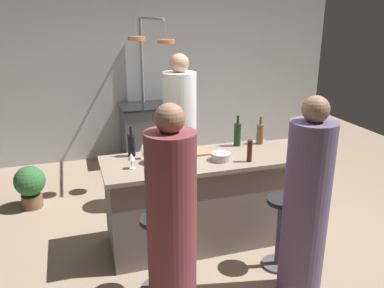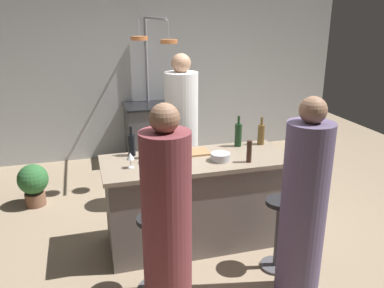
{
  "view_description": "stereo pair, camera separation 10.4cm",
  "coord_description": "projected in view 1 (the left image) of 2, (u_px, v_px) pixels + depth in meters",
  "views": [
    {
      "loc": [
        -1.11,
        -3.38,
        2.24
      ],
      "look_at": [
        0.0,
        0.15,
        1.0
      ],
      "focal_mm": 37.22,
      "sensor_mm": 36.0,
      "label": 1
    },
    {
      "loc": [
        -1.01,
        -3.41,
        2.24
      ],
      "look_at": [
        0.0,
        0.15,
        1.0
      ],
      "focal_mm": 37.22,
      "sensor_mm": 36.0,
      "label": 2
    }
  ],
  "objects": [
    {
      "name": "wine_glass_by_chef",
      "position": [
        131.0,
        157.0,
        3.53
      ],
      "size": [
        0.07,
        0.07,
        0.15
      ],
      "color": "silver",
      "rests_on": "kitchen_island"
    },
    {
      "name": "guest_right",
      "position": [
        306.0,
        209.0,
        3.1
      ],
      "size": [
        0.35,
        0.35,
        1.67
      ],
      "color": "#594C6B",
      "rests_on": "ground_plane"
    },
    {
      "name": "wine_bottle_dark",
      "position": [
        131.0,
        145.0,
        3.84
      ],
      "size": [
        0.07,
        0.07,
        0.29
      ],
      "color": "black",
      "rests_on": "kitchen_island"
    },
    {
      "name": "pepper_mill",
      "position": [
        250.0,
        151.0,
        3.7
      ],
      "size": [
        0.05,
        0.05,
        0.21
      ],
      "primitive_type": "cylinder",
      "color": "#382319",
      "rests_on": "kitchen_island"
    },
    {
      "name": "wine_glass_near_left_guest",
      "position": [
        143.0,
        148.0,
        3.77
      ],
      "size": [
        0.07,
        0.07,
        0.15
      ],
      "color": "silver",
      "rests_on": "kitchen_island"
    },
    {
      "name": "bar_stool_right",
      "position": [
        280.0,
        230.0,
        3.57
      ],
      "size": [
        0.28,
        0.28,
        0.68
      ],
      "color": "#4C4C51",
      "rests_on": "ground_plane"
    },
    {
      "name": "mixing_bowl_ceramic",
      "position": [
        163.0,
        168.0,
        3.49
      ],
      "size": [
        0.15,
        0.15,
        0.06
      ],
      "primitive_type": "cylinder",
      "color": "silver",
      "rests_on": "kitchen_island"
    },
    {
      "name": "mixing_bowl_steel",
      "position": [
        221.0,
        157.0,
        3.75
      ],
      "size": [
        0.19,
        0.19,
        0.07
      ],
      "primitive_type": "cylinder",
      "color": "#B7B7BC",
      "rests_on": "kitchen_island"
    },
    {
      "name": "cutting_board",
      "position": [
        192.0,
        152.0,
        3.94
      ],
      "size": [
        0.32,
        0.22,
        0.02
      ],
      "primitive_type": "cube",
      "color": "#997047",
      "rests_on": "kitchen_island"
    },
    {
      "name": "ground_plane",
      "position": [
        196.0,
        241.0,
        4.09
      ],
      "size": [
        9.0,
        9.0,
        0.0
      ],
      "primitive_type": "plane",
      "color": "gray"
    },
    {
      "name": "overhead_pot_rack",
      "position": [
        147.0,
        60.0,
        5.4
      ],
      "size": [
        0.55,
        1.52,
        2.17
      ],
      "color": "gray",
      "rests_on": "ground_plane"
    },
    {
      "name": "bar_stool_left",
      "position": [
        157.0,
        251.0,
        3.25
      ],
      "size": [
        0.28,
        0.28,
        0.68
      ],
      "color": "#4C4C51",
      "rests_on": "ground_plane"
    },
    {
      "name": "back_wall",
      "position": [
        141.0,
        74.0,
        6.25
      ],
      "size": [
        6.4,
        0.16,
        2.6
      ],
      "primitive_type": "cube",
      "color": "#B2B7BC",
      "rests_on": "ground_plane"
    },
    {
      "name": "wine_bottle_red",
      "position": [
        237.0,
        134.0,
        4.13
      ],
      "size": [
        0.07,
        0.07,
        0.32
      ],
      "color": "#143319",
      "rests_on": "kitchen_island"
    },
    {
      "name": "wine_bottle_amber",
      "position": [
        260.0,
        133.0,
        4.2
      ],
      "size": [
        0.07,
        0.07,
        0.3
      ],
      "color": "brown",
      "rests_on": "kitchen_island"
    },
    {
      "name": "kitchen_island",
      "position": [
        197.0,
        201.0,
        3.94
      ],
      "size": [
        1.8,
        0.72,
        0.9
      ],
      "color": "slate",
      "rests_on": "ground_plane"
    },
    {
      "name": "mixing_bowl_blue",
      "position": [
        153.0,
        158.0,
        3.69
      ],
      "size": [
        0.17,
        0.17,
        0.08
      ],
      "primitive_type": "cylinder",
      "color": "#334C6B",
      "rests_on": "kitchen_island"
    },
    {
      "name": "guest_left",
      "position": [
        172.0,
        228.0,
        2.82
      ],
      "size": [
        0.36,
        0.36,
        1.68
      ],
      "color": "brown",
      "rests_on": "ground_plane"
    },
    {
      "name": "stove_range",
      "position": [
        148.0,
        133.0,
        6.16
      ],
      "size": [
        0.8,
        0.64,
        0.89
      ],
      "color": "#47474C",
      "rests_on": "ground_plane"
    },
    {
      "name": "chef",
      "position": [
        180.0,
        138.0,
        4.64
      ],
      "size": [
        0.38,
        0.38,
        1.8
      ],
      "color": "white",
      "rests_on": "ground_plane"
    },
    {
      "name": "potted_plant",
      "position": [
        30.0,
        184.0,
        4.7
      ],
      "size": [
        0.36,
        0.36,
        0.52
      ],
      "color": "brown",
      "rests_on": "ground_plane"
    },
    {
      "name": "wine_glass_near_right_guest",
      "position": [
        178.0,
        150.0,
        3.71
      ],
      "size": [
        0.07,
        0.07,
        0.15
      ],
      "color": "silver",
      "rests_on": "kitchen_island"
    }
  ]
}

